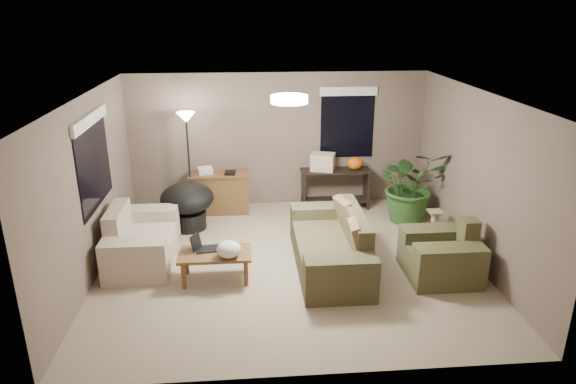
{
  "coord_description": "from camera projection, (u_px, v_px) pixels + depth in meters",
  "views": [
    {
      "loc": [
        -0.58,
        -6.83,
        3.61
      ],
      "look_at": [
        0.0,
        0.2,
        1.05
      ],
      "focal_mm": 32.0,
      "sensor_mm": 36.0,
      "label": 1
    }
  ],
  "objects": [
    {
      "name": "room_shell",
      "position": [
        289.0,
        184.0,
        7.24
      ],
      "size": [
        5.5,
        5.5,
        5.5
      ],
      "color": "tan",
      "rests_on": "ground"
    },
    {
      "name": "main_sofa",
      "position": [
        332.0,
        248.0,
        7.47
      ],
      "size": [
        0.95,
        2.2,
        0.85
      ],
      "color": "#4B472D",
      "rests_on": "ground"
    },
    {
      "name": "throw_pillows",
      "position": [
        351.0,
        225.0,
        7.37
      ],
      "size": [
        0.33,
        1.38,
        0.47
      ],
      "color": "#8C7251",
      "rests_on": "main_sofa"
    },
    {
      "name": "loveseat",
      "position": [
        141.0,
        242.0,
        7.65
      ],
      "size": [
        0.9,
        1.6,
        0.85
      ],
      "color": "beige",
      "rests_on": "ground"
    },
    {
      "name": "armchair",
      "position": [
        442.0,
        256.0,
        7.21
      ],
      "size": [
        0.95,
        1.0,
        0.85
      ],
      "color": "#4F4F2F",
      "rests_on": "ground"
    },
    {
      "name": "coffee_table",
      "position": [
        215.0,
        257.0,
        7.07
      ],
      "size": [
        1.0,
        0.55,
        0.42
      ],
      "color": "brown",
      "rests_on": "ground"
    },
    {
      "name": "laptop",
      "position": [
        203.0,
        246.0,
        7.11
      ],
      "size": [
        0.41,
        0.27,
        0.24
      ],
      "color": "black",
      "rests_on": "coffee_table"
    },
    {
      "name": "plastic_bag",
      "position": [
        229.0,
        249.0,
        6.88
      ],
      "size": [
        0.36,
        0.33,
        0.23
      ],
      "primitive_type": "ellipsoid",
      "rotation": [
        0.0,
        0.0,
        0.1
      ],
      "color": "white",
      "rests_on": "coffee_table"
    },
    {
      "name": "desk",
      "position": [
        220.0,
        192.0,
        9.45
      ],
      "size": [
        1.1,
        0.5,
        0.75
      ],
      "color": "brown",
      "rests_on": "ground"
    },
    {
      "name": "desk_papers",
      "position": [
        210.0,
        171.0,
        9.28
      ],
      "size": [
        0.69,
        0.3,
        0.12
      ],
      "color": "silver",
      "rests_on": "desk"
    },
    {
      "name": "console_table",
      "position": [
        335.0,
        186.0,
        9.63
      ],
      "size": [
        1.3,
        0.4,
        0.75
      ],
      "color": "black",
      "rests_on": "ground"
    },
    {
      "name": "pumpkin",
      "position": [
        355.0,
        163.0,
        9.51
      ],
      "size": [
        0.33,
        0.33,
        0.23
      ],
      "primitive_type": "ellipsoid",
      "rotation": [
        0.0,
        0.0,
        -0.17
      ],
      "color": "orange",
      "rests_on": "console_table"
    },
    {
      "name": "cardboard_box",
      "position": [
        323.0,
        162.0,
        9.45
      ],
      "size": [
        0.49,
        0.43,
        0.31
      ],
      "primitive_type": "cube",
      "rotation": [
        0.0,
        0.0,
        -0.31
      ],
      "color": "beige",
      "rests_on": "console_table"
    },
    {
      "name": "papasan_chair",
      "position": [
        187.0,
        203.0,
        8.71
      ],
      "size": [
        1.06,
        1.06,
        0.8
      ],
      "color": "black",
      "rests_on": "ground"
    },
    {
      "name": "floor_lamp",
      "position": [
        187.0,
        130.0,
        8.83
      ],
      "size": [
        0.32,
        0.32,
        1.91
      ],
      "color": "black",
      "rests_on": "ground"
    },
    {
      "name": "ceiling_fixture",
      "position": [
        289.0,
        99.0,
        6.84
      ],
      "size": [
        0.5,
        0.5,
        0.1
      ],
      "primitive_type": "cylinder",
      "color": "white",
      "rests_on": "room_shell"
    },
    {
      "name": "houseplant",
      "position": [
        410.0,
        193.0,
        9.02
      ],
      "size": [
        1.2,
        1.34,
        1.04
      ],
      "primitive_type": "imported",
      "color": "#2D5923",
      "rests_on": "ground"
    },
    {
      "name": "cat_scratching_post",
      "position": [
        434.0,
        227.0,
        8.37
      ],
      "size": [
        0.32,
        0.32,
        0.5
      ],
      "color": "tan",
      "rests_on": "ground"
    },
    {
      "name": "window_left",
      "position": [
        92.0,
        146.0,
        7.13
      ],
      "size": [
        0.05,
        1.56,
        1.33
      ],
      "color": "black",
      "rests_on": "room_shell"
    },
    {
      "name": "window_back",
      "position": [
        348.0,
        111.0,
        9.48
      ],
      "size": [
        1.06,
        0.05,
        1.33
      ],
      "color": "black",
      "rests_on": "room_shell"
    }
  ]
}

